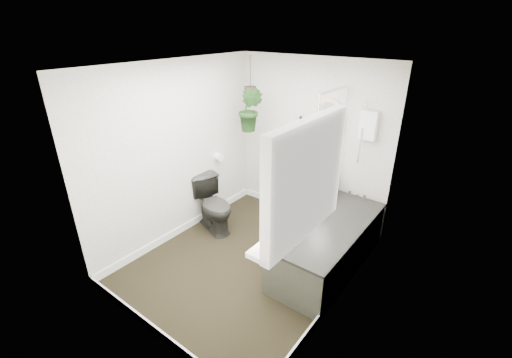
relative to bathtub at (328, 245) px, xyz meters
The scene contains 22 objects.
floor 0.99m from the bathtub, 147.99° to the right, with size 2.30×2.80×0.02m, color black.
ceiling 2.23m from the bathtub, 147.99° to the right, with size 2.30×2.80×0.02m, color white.
wall_back 1.49m from the bathtub, 131.32° to the left, with size 2.30×0.02×2.30m, color silver.
wall_front 2.24m from the bathtub, 112.73° to the right, with size 2.30×0.02×2.30m, color silver.
wall_left 2.20m from the bathtub, 165.69° to the right, with size 0.02×2.80×2.30m, color silver.
wall_right 1.06m from the bathtub, 54.25° to the right, with size 0.02×2.80×2.30m, color silver.
skirting 0.97m from the bathtub, 147.99° to the right, with size 2.30×2.80×0.10m, color white.
bathtub is the anchor object (origin of this frame).
bath_screen 1.15m from the bathtub, 123.96° to the left, with size 0.04×0.72×1.40m, color silver, non-canonical shape.
shower_box 1.51m from the bathtub, 90.00° to the left, with size 0.20×0.10×0.35m, color white.
oval_mirror 1.59m from the bathtub, 122.30° to the left, with size 0.46×0.03×0.62m, color beige.
wall_sconce 1.70m from the bathtub, 137.85° to the left, with size 0.04×0.04×0.22m, color black.
toilet_roll_holder 2.01m from the bathtub, behind, with size 0.11×0.11×0.11m, color white.
window_recess 1.84m from the bathtub, 76.41° to the right, with size 0.08×1.00×0.90m, color white.
window_sill 1.54m from the bathtub, 79.61° to the right, with size 0.18×1.00×0.04m, color white.
window_blinds 1.83m from the bathtub, 78.46° to the right, with size 0.01×0.86×0.76m, color white.
toilet 1.66m from the bathtub, behind, with size 0.41×0.72×0.74m, color black.
pedestal_sink 0.84m from the bathtub, 131.75° to the left, with size 0.52×0.45×0.89m, color black, non-canonical shape.
sill_plant 1.41m from the bathtub, 77.03° to the right, with size 0.20×0.17×0.22m, color black.
hanging_plant 2.04m from the bathtub, 163.30° to the left, with size 0.34×0.27×0.61m, color black.
soap_bottle 0.93m from the bathtub, 109.87° to the right, with size 0.09×0.09×0.20m, color black.
hanging_pot 2.21m from the bathtub, 163.30° to the left, with size 0.16×0.16×0.12m, color black.
Camera 1 is at (2.14, -2.67, 2.67)m, focal length 24.00 mm.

